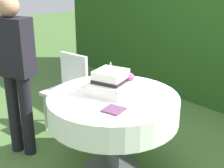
# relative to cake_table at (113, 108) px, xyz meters

# --- Properties ---
(cake_table) EXTENTS (1.17, 1.17, 0.76)m
(cake_table) POSITION_rel_cake_table_xyz_m (0.00, 0.00, 0.00)
(cake_table) COLOR #4C4C51
(cake_table) RESTS_ON ground_plane
(wedding_cake) EXTENTS (0.42, 0.42, 0.29)m
(wedding_cake) POSITION_rel_cake_table_xyz_m (-0.06, 0.03, 0.22)
(wedding_cake) COLOR white
(wedding_cake) RESTS_ON cake_table
(serving_plate_near) EXTENTS (0.11, 0.11, 0.01)m
(serving_plate_near) POSITION_rel_cake_table_xyz_m (0.29, 0.27, 0.13)
(serving_plate_near) COLOR white
(serving_plate_near) RESTS_ON cake_table
(serving_plate_far) EXTENTS (0.14, 0.14, 0.01)m
(serving_plate_far) POSITION_rel_cake_table_xyz_m (-0.38, -0.01, 0.13)
(serving_plate_far) COLOR white
(serving_plate_far) RESTS_ON cake_table
(serving_plate_left) EXTENTS (0.13, 0.13, 0.01)m
(serving_plate_left) POSITION_rel_cake_table_xyz_m (0.35, 0.11, 0.13)
(serving_plate_left) COLOR white
(serving_plate_left) RESTS_ON cake_table
(serving_plate_right) EXTENTS (0.10, 0.10, 0.01)m
(serving_plate_right) POSITION_rel_cake_table_xyz_m (0.38, -0.04, 0.13)
(serving_plate_right) COLOR white
(serving_plate_right) RESTS_ON cake_table
(napkin_stack) EXTENTS (0.19, 0.19, 0.01)m
(napkin_stack) POSITION_rel_cake_table_xyz_m (0.23, -0.20, 0.13)
(napkin_stack) COLOR #603856
(napkin_stack) RESTS_ON cake_table
(garden_chair) EXTENTS (0.46, 0.46, 0.89)m
(garden_chair) POSITION_rel_cake_table_xyz_m (-0.99, 0.20, -0.10)
(garden_chair) COLOR white
(garden_chair) RESTS_ON ground_plane
(standing_person) EXTENTS (0.41, 0.33, 1.60)m
(standing_person) POSITION_rel_cake_table_xyz_m (-0.87, -0.48, 0.29)
(standing_person) COLOR black
(standing_person) RESTS_ON ground_plane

